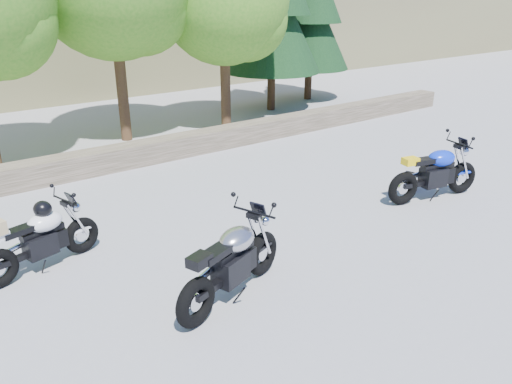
% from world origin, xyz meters
% --- Properties ---
extents(ground, '(90.00, 90.00, 0.00)m').
position_xyz_m(ground, '(0.00, 0.00, 0.00)').
color(ground, '#929398').
rests_on(ground, ground).
extents(stone_wall, '(22.00, 0.55, 0.50)m').
position_xyz_m(stone_wall, '(0.00, 5.50, 0.25)').
color(stone_wall, '#4B4332').
rests_on(stone_wall, ground).
extents(conifer_far, '(2.82, 2.82, 6.27)m').
position_xyz_m(conifer_far, '(8.40, 8.80, 3.27)').
color(conifer_far, '#382314').
rests_on(conifer_far, ground).
extents(silver_bike, '(1.98, 0.90, 1.03)m').
position_xyz_m(silver_bike, '(-1.11, -0.24, 0.50)').
color(silver_bike, black).
rests_on(silver_bike, ground).
extents(white_bike, '(1.80, 0.70, 1.01)m').
position_xyz_m(white_bike, '(-2.87, 1.94, 0.50)').
color(white_bike, black).
rests_on(white_bike, ground).
extents(blue_bike, '(2.05, 0.74, 1.04)m').
position_xyz_m(blue_bike, '(3.84, 0.22, 0.50)').
color(blue_bike, black).
rests_on(blue_bike, ground).
extents(backpack, '(0.28, 0.26, 0.33)m').
position_xyz_m(backpack, '(3.88, 0.83, 0.16)').
color(backpack, black).
rests_on(backpack, ground).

